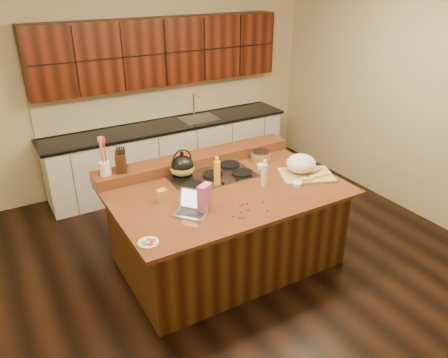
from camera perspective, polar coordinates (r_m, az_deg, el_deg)
room at (r=4.39m, az=0.33°, el=3.87°), size 5.52×5.02×2.72m
island at (r=4.80m, az=0.30°, el=-6.00°), size 2.40×1.60×0.92m
back_ledge at (r=5.11m, az=-3.67°, el=2.54°), size 2.40×0.30×0.12m
cooktop at (r=4.80m, az=-1.50°, el=0.43°), size 0.92×0.52×0.05m
back_counter at (r=6.52m, az=-7.41°, el=7.65°), size 3.70×0.66×2.40m
kettle at (r=4.73m, az=-5.47°, el=1.76°), size 0.32×0.32×0.22m
green_bowl at (r=4.74m, az=-5.45°, el=1.35°), size 0.33×0.33×0.15m
laptop at (r=4.11m, az=-4.12°, el=-3.66°), size 0.38×0.38×0.21m
oil_bottle at (r=4.58m, az=-0.91°, el=0.76°), size 0.07×0.07×0.27m
vinegar_bottle at (r=4.57m, az=5.26°, el=0.48°), size 0.08×0.08×0.25m
wooden_tray at (r=4.90m, az=10.21°, el=1.67°), size 0.68×0.60×0.23m
ramekin_a at (r=4.66m, az=9.51°, el=-0.69°), size 0.10×0.10×0.04m
ramekin_b at (r=5.32m, az=9.97°, el=2.75°), size 0.11×0.11×0.04m
ramekin_c at (r=5.04m, az=4.86°, el=1.70°), size 0.13×0.13×0.04m
strainer_bowl at (r=5.24m, az=4.83°, el=2.96°), size 0.25×0.25×0.09m
kitchen_timer at (r=4.79m, az=10.77°, el=0.15°), size 0.11×0.11×0.07m
pink_bag at (r=4.07m, az=-2.52°, el=-2.54°), size 0.17×0.14×0.28m
candy_plate at (r=3.74m, az=-9.84°, el=-8.19°), size 0.23×0.23×0.01m
package_box at (r=4.31m, az=-8.13°, el=-2.20°), size 0.11×0.09×0.14m
utensil_crock at (r=4.72m, az=-15.26°, el=1.36°), size 0.16×0.16×0.14m
knife_block at (r=4.75m, az=-13.33°, el=2.18°), size 0.16×0.20×0.21m
gumdrop_0 at (r=4.25m, az=2.48°, el=-3.28°), size 0.02×0.02×0.02m
gumdrop_1 at (r=4.04m, az=1.21°, el=-4.89°), size 0.02×0.02×0.02m
gumdrop_2 at (r=4.30m, az=5.16°, el=-2.93°), size 0.02×0.02×0.02m
gumdrop_3 at (r=4.03m, az=2.58°, el=-5.00°), size 0.02×0.02×0.02m
gumdrop_4 at (r=4.15m, az=3.22°, el=-4.00°), size 0.02×0.02×0.02m
gumdrop_5 at (r=4.03m, az=2.61°, el=-4.99°), size 0.02×0.02×0.02m
gumdrop_6 at (r=4.23m, az=2.10°, el=-3.42°), size 0.02×0.02×0.02m
gumdrop_7 at (r=4.16m, az=5.65°, el=-4.08°), size 0.02×0.02×0.02m
gumdrop_8 at (r=4.02m, az=2.07°, el=-5.09°), size 0.02×0.02×0.02m
gumdrop_9 at (r=4.12m, az=2.19°, el=-4.28°), size 0.02×0.02×0.02m
gumdrop_10 at (r=4.26m, az=3.03°, el=-3.19°), size 0.02×0.02×0.02m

